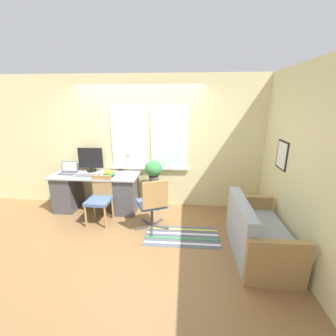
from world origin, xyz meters
name	(u,v)px	position (x,y,z in m)	size (l,w,h in m)	color
ground_plane	(136,219)	(0.00, 0.00, 0.00)	(14.00, 14.00, 0.00)	olive
wall_back_with_window	(141,143)	(0.01, 0.71, 1.35)	(9.00, 0.12, 2.70)	beige
wall_right_with_picture	(280,153)	(2.52, 0.00, 1.35)	(0.08, 9.00, 2.70)	beige
desk	(97,191)	(-0.87, 0.32, 0.41)	(1.74, 0.63, 0.78)	#B2B7BC
laptop	(68,171)	(-1.44, 0.36, 0.83)	(0.34, 0.25, 0.23)	#4C4C51
monitor	(91,159)	(-1.02, 0.52, 1.04)	(0.51, 0.19, 0.50)	black
keyboard	(85,175)	(-1.03, 0.22, 0.79)	(0.39, 0.15, 0.02)	slate
mouse	(99,175)	(-0.75, 0.23, 0.80)	(0.05, 0.08, 0.04)	black
desk_lamp	(128,158)	(-0.20, 0.42, 1.11)	(0.13, 0.13, 0.44)	#BCB299
book_stack	(109,174)	(-0.55, 0.22, 0.83)	(0.21, 0.17, 0.11)	black
desk_chair_wooden	(100,198)	(-0.63, -0.12, 0.47)	(0.44, 0.45, 0.86)	#B2844C
office_chair_swivel	(153,203)	(0.39, -0.33, 0.51)	(0.61, 0.62, 0.96)	#47474C
couch_loveseat	(257,236)	(2.01, -0.85, 0.29)	(0.75, 1.38, 0.82)	#9EA8B2
plant_stand	(154,186)	(0.31, 0.36, 0.55)	(0.21, 0.21, 0.66)	#333338
potted_plant	(153,170)	(0.31, 0.36, 0.90)	(0.35, 0.35, 0.42)	#514C47
floor_rug_striped	(182,236)	(0.91, -0.52, 0.00)	(1.26, 0.62, 0.01)	#565B6B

